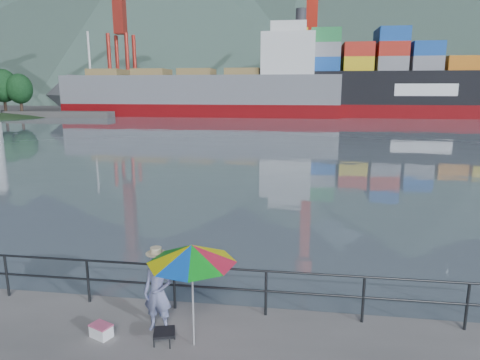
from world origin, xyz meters
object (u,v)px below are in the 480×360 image
Objects in this scene: cooler_bag at (101,331)px; bulk_carrier at (210,92)px; beach_umbrella at (192,254)px; container_ship at (429,82)px; fisherman at (158,293)px.

cooler_bag is 0.01× the size of bulk_carrier.
cooler_bag is at bearing -79.66° from bulk_carrier.
cooler_bag is 71.88m from bulk_carrier.
container_ship is at bearing 72.07° from beach_umbrella.
beach_umbrella is at bearing -23.07° from fisherman.
bulk_carrier is at bearing 101.79° from beach_umbrella.
beach_umbrella is at bearing -78.21° from bulk_carrier.
beach_umbrella is 5.02× the size of cooler_bag.
bulk_carrier is (-13.91, 70.19, 3.35)m from fisherman.
fisherman is 1.38m from beach_umbrella.
fisherman reaches higher than cooler_bag.
bulk_carrier is at bearing 123.74° from cooler_bag.
cooler_bag is at bearing 179.69° from beach_umbrella.
beach_umbrella is 2.52m from cooler_bag.
bulk_carrier is at bearing -176.20° from container_ship.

